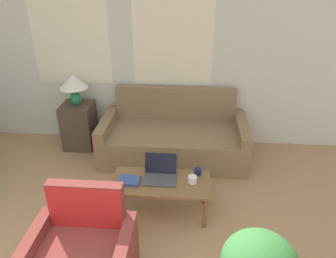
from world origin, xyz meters
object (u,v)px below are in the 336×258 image
(couch, at_px, (174,138))
(coffee_table, at_px, (161,185))
(book_red, at_px, (129,181))
(cup_navy, at_px, (192,179))
(laptop, at_px, (160,174))
(table_lamp, at_px, (73,84))
(cup_yellow, at_px, (198,171))

(couch, relative_size, coffee_table, 1.90)
(couch, xyz_separation_m, book_red, (-0.40, -1.26, 0.16))
(cup_navy, bearing_deg, laptop, 171.50)
(laptop, height_order, cup_navy, laptop)
(table_lamp, bearing_deg, coffee_table, -45.49)
(coffee_table, xyz_separation_m, cup_navy, (0.34, 0.02, 0.08))
(couch, xyz_separation_m, cup_navy, (0.27, -1.21, 0.18))
(couch, xyz_separation_m, laptop, (-0.08, -1.15, 0.20))
(coffee_table, bearing_deg, book_red, -174.10)
(cup_navy, distance_m, cup_yellow, 0.16)
(coffee_table, distance_m, book_red, 0.34)
(couch, distance_m, table_lamp, 1.59)
(cup_navy, bearing_deg, table_lamp, 141.17)
(coffee_table, height_order, cup_navy, cup_navy)
(laptop, bearing_deg, table_lamp, 135.69)
(couch, height_order, book_red, couch)
(table_lamp, xyz_separation_m, cup_yellow, (1.74, -1.21, -0.54))
(table_lamp, height_order, cup_navy, table_lamp)
(coffee_table, distance_m, laptop, 0.12)
(laptop, xyz_separation_m, cup_yellow, (0.41, 0.10, -0.02))
(table_lamp, bearing_deg, cup_navy, -38.83)
(laptop, bearing_deg, cup_navy, -8.50)
(couch, distance_m, cup_yellow, 1.12)
(table_lamp, distance_m, cup_navy, 2.23)
(cup_navy, xyz_separation_m, cup_yellow, (0.06, 0.15, 0.00))
(laptop, distance_m, book_red, 0.34)
(couch, bearing_deg, cup_navy, -77.23)
(couch, distance_m, coffee_table, 1.23)
(cup_yellow, bearing_deg, table_lamp, 145.28)
(cup_yellow, bearing_deg, book_red, -164.54)
(laptop, xyz_separation_m, book_red, (-0.32, -0.10, -0.04))
(table_lamp, distance_m, cup_yellow, 2.19)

